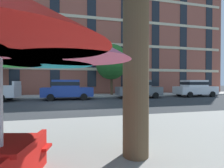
# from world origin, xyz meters

# --- Properties ---
(ground_plane) EXTENTS (120.00, 120.00, 0.00)m
(ground_plane) POSITION_xyz_m (0.00, 0.00, 0.00)
(ground_plane) COLOR #2D3033
(sidewalk_far) EXTENTS (56.00, 3.60, 0.12)m
(sidewalk_far) POSITION_xyz_m (0.00, 6.80, 0.06)
(sidewalk_far) COLOR #B2ADA3
(sidewalk_far) RESTS_ON ground
(apartment_building) EXTENTS (43.61, 12.08, 16.00)m
(apartment_building) POSITION_xyz_m (0.00, 14.99, 8.00)
(apartment_building) COLOR #934C3D
(apartment_building) RESTS_ON ground
(sedan_blue) EXTENTS (4.40, 1.98, 1.78)m
(sedan_blue) POSITION_xyz_m (-0.56, 3.70, 0.95)
(sedan_blue) COLOR navy
(sedan_blue) RESTS_ON ground
(sedan_gray) EXTENTS (4.40, 1.98, 1.78)m
(sedan_gray) POSITION_xyz_m (6.23, 3.70, 0.95)
(sedan_gray) COLOR slate
(sedan_gray) RESTS_ON ground
(sedan_white) EXTENTS (4.40, 1.98, 1.78)m
(sedan_white) POSITION_xyz_m (12.77, 3.70, 0.95)
(sedan_white) COLOR silver
(sedan_white) RESTS_ON ground
(street_tree_middle) EXTENTS (3.55, 3.50, 5.96)m
(street_tree_middle) POSITION_xyz_m (4.24, 6.88, 3.95)
(street_tree_middle) COLOR #4C3823
(street_tree_middle) RESTS_ON ground
(patio_umbrella) EXTENTS (3.49, 3.24, 2.46)m
(patio_umbrella) POSITION_xyz_m (-0.88, -9.00, 2.15)
(patio_umbrella) COLOR silver
(patio_umbrella) RESTS_ON ground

